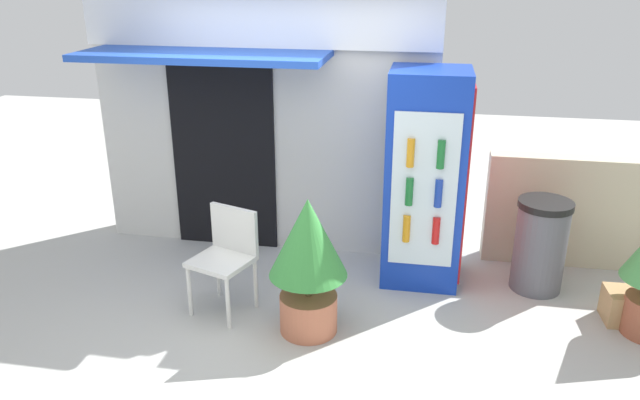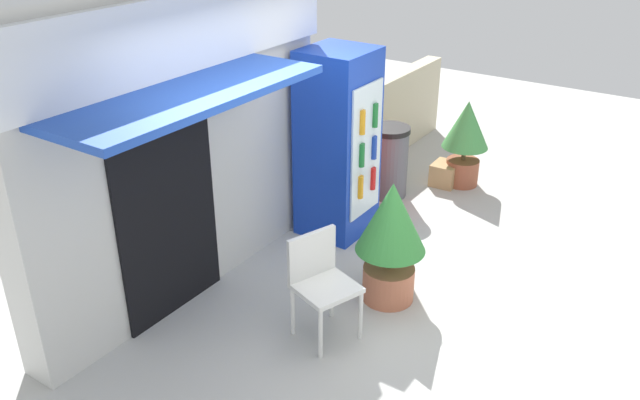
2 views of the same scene
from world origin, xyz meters
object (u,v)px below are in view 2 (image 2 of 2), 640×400
potted_plant_near_shop (391,232)px  potted_plant_curbside (466,135)px  plastic_chair (320,278)px  drink_cooler (339,144)px  cardboard_box (445,174)px  trash_bin (388,161)px

potted_plant_near_shop → potted_plant_curbside: 2.69m
plastic_chair → drink_cooler: bearing=28.0°
cardboard_box → plastic_chair: bearing=-173.8°
potted_plant_curbside → trash_bin: potted_plant_curbside is taller
trash_bin → drink_cooler: bearing=177.9°
plastic_chair → cardboard_box: (3.27, 0.36, -0.39)m
plastic_chair → potted_plant_curbside: size_ratio=0.83×
potted_plant_curbside → trash_bin: bearing=141.5°
plastic_chair → trash_bin: 2.74m
drink_cooler → potted_plant_near_shop: bearing=-128.3°
plastic_chair → potted_plant_curbside: bearing=3.2°
plastic_chair → cardboard_box: size_ratio=2.59×
trash_bin → cardboard_box: (0.65, -0.45, -0.29)m
plastic_chair → potted_plant_near_shop: 0.79m
potted_plant_near_shop → trash_bin: (1.89, 1.04, -0.25)m
plastic_chair → potted_plant_near_shop: bearing=-17.6°
cardboard_box → potted_plant_near_shop: bearing=-166.9°
potted_plant_near_shop → potted_plant_curbside: size_ratio=1.07×
potted_plant_curbside → trash_bin: size_ratio=1.25×
trash_bin → cardboard_box: bearing=-34.7°
trash_bin → cardboard_box: trash_bin is taller
potted_plant_curbside → drink_cooler: bearing=160.2°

